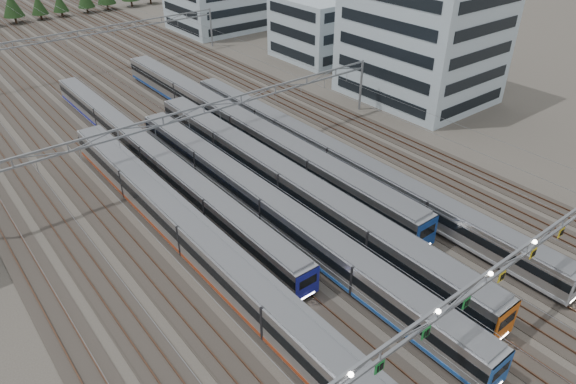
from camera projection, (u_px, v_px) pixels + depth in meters
ground at (467, 347)px, 41.14m from camera, size 400.00×400.00×0.00m
track_bed at (59, 47)px, 106.75m from camera, size 54.00×260.00×5.42m
train_a at (193, 236)px, 49.90m from camera, size 3.09×54.16×4.02m
train_b at (151, 155)px, 64.84m from camera, size 2.64×61.63×3.44m
train_c at (270, 209)px, 54.34m from camera, size 2.79×54.36×3.64m
train_d at (289, 184)px, 58.34m from camera, size 3.03×54.86×3.95m
train_e at (239, 126)px, 71.79m from camera, size 3.06×65.60×3.99m
train_f at (334, 157)px, 64.61m from camera, size 2.59×61.83×3.36m
gantry_near at (486, 281)px, 37.28m from camera, size 56.36×0.61×8.08m
gantry_mid at (205, 116)px, 64.32m from camera, size 56.36×0.36×8.00m
gantry_far at (79, 39)px, 94.20m from camera, size 56.36×0.36×8.00m
depot_bldg_south at (422, 40)px, 82.47m from camera, size 18.00×22.00×18.88m
depot_bldg_mid at (319, 28)px, 102.50m from camera, size 14.00×16.00×11.85m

